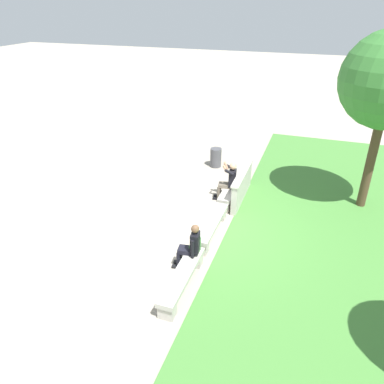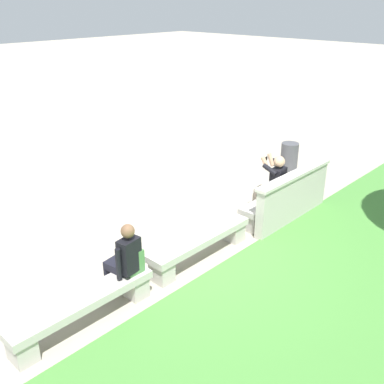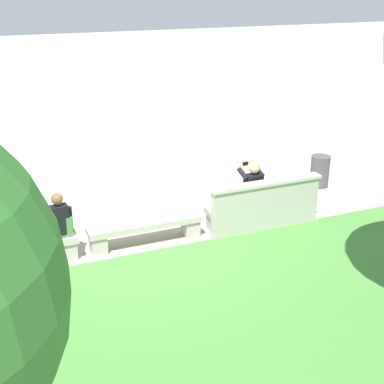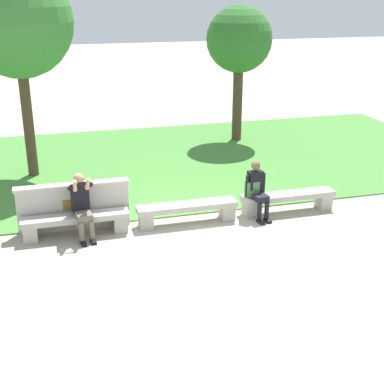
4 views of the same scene
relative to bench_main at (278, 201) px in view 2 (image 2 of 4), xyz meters
name	(u,v)px [view 2 (image 2 of 4)]	position (x,y,z in m)	size (l,w,h in m)	color
ground_plane	(200,258)	(2.34, 0.00, -0.31)	(80.00, 80.00, 0.00)	#A89E8C
bench_main	(278,201)	(0.00, 0.00, 0.00)	(2.16, 0.40, 0.45)	#B7B2A8
bench_near	(200,243)	(2.34, 0.00, 0.00)	(2.16, 0.40, 0.45)	#B7B2A8
bench_mid	(83,306)	(4.69, 0.00, 0.00)	(2.16, 0.40, 0.45)	#B7B2A8
backrest_wall_with_plaque	(293,197)	(0.00, 0.34, 0.21)	(2.33, 0.24, 1.01)	#B7B2A8
person_photographer	(272,183)	(0.14, -0.08, 0.43)	(0.51, 0.76, 1.32)	black
person_distant	(124,259)	(3.91, -0.07, 0.37)	(0.48, 0.70, 1.26)	black
backpack	(133,262)	(3.82, 0.02, 0.32)	(0.28, 0.24, 0.43)	#4C7F47
trash_bin	(289,157)	(-2.35, -1.22, 0.07)	(0.44, 0.44, 0.75)	#4C4C51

